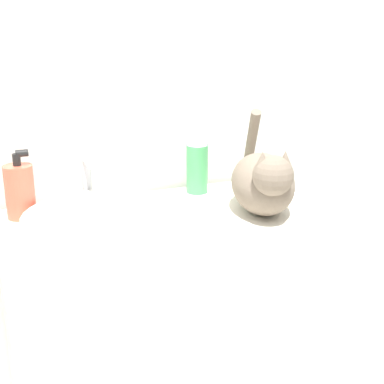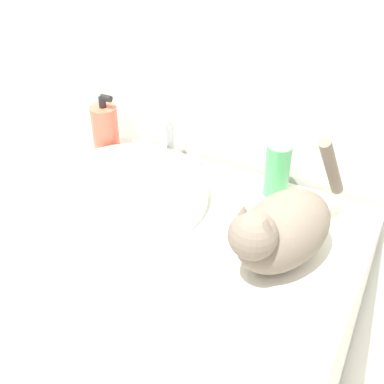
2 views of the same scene
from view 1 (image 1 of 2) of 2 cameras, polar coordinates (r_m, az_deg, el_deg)
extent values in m
cube|color=silver|center=(1.54, -6.29, 13.76)|extent=(6.00, 0.05, 2.50)
cube|color=silver|center=(1.53, -1.58, -18.92)|extent=(0.83, 0.56, 0.88)
cylinder|color=white|center=(1.29, -9.09, -3.12)|extent=(0.40, 0.40, 0.04)
cylinder|color=silver|center=(1.48, -11.13, 1.10)|extent=(0.02, 0.02, 0.12)
cylinder|color=silver|center=(1.43, -11.00, 3.10)|extent=(0.02, 0.07, 0.02)
cylinder|color=white|center=(1.48, -13.85, -0.87)|extent=(0.03, 0.03, 0.03)
cylinder|color=white|center=(1.51, -8.27, -0.19)|extent=(0.03, 0.03, 0.03)
ellipsoid|color=#7A6B5B|center=(1.39, 7.52, 0.90)|extent=(0.23, 0.29, 0.15)
sphere|color=#7A6B5B|center=(1.28, 8.64, 1.74)|extent=(0.12, 0.12, 0.10)
cone|color=#7A6B5B|center=(1.26, 7.52, 3.44)|extent=(0.05, 0.05, 0.04)
cone|color=#7A6B5B|center=(1.28, 9.91, 3.47)|extent=(0.05, 0.05, 0.04)
cylinder|color=#7A6B5B|center=(1.52, 6.40, 5.66)|extent=(0.06, 0.12, 0.18)
cylinder|color=#EF6047|center=(1.41, -17.89, 0.03)|extent=(0.07, 0.07, 0.14)
cylinder|color=black|center=(1.39, -18.21, 3.30)|extent=(0.02, 0.02, 0.03)
cylinder|color=black|center=(1.39, -17.70, 3.96)|extent=(0.03, 0.02, 0.02)
cylinder|color=#4CB266|center=(1.54, 0.56, 2.49)|extent=(0.06, 0.06, 0.14)
cone|color=white|center=(1.52, 0.57, 5.69)|extent=(0.06, 0.06, 0.04)
camera|label=2|loc=(0.99, 55.24, 30.04)|focal=50.00mm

